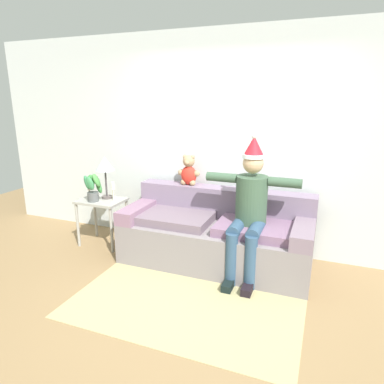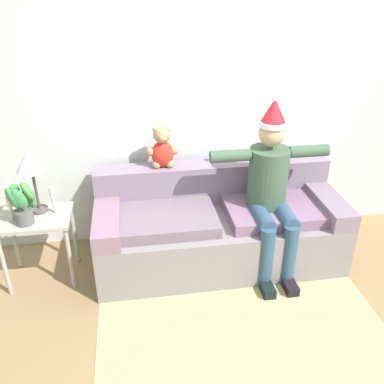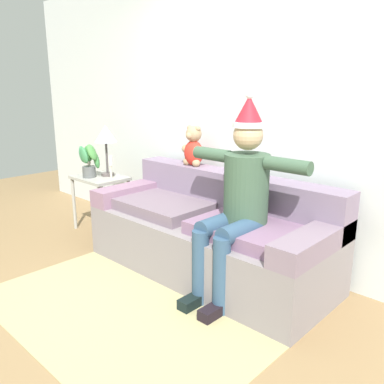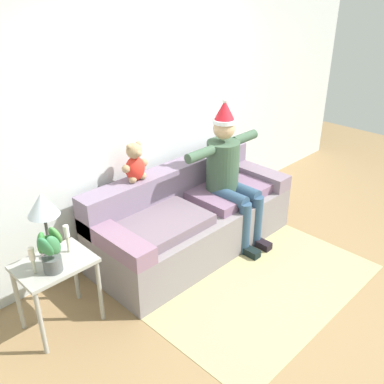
{
  "view_description": "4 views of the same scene",
  "coord_description": "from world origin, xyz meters",
  "px_view_note": "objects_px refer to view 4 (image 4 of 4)",
  "views": [
    {
      "loc": [
        1.12,
        -2.62,
        1.89
      ],
      "look_at": [
        -0.23,
        0.82,
        0.89
      ],
      "focal_mm": 32.26,
      "sensor_mm": 36.0,
      "label": 1
    },
    {
      "loc": [
        -0.73,
        -2.1,
        2.37
      ],
      "look_at": [
        -0.25,
        0.96,
        0.74
      ],
      "focal_mm": 38.6,
      "sensor_mm": 36.0,
      "label": 2
    },
    {
      "loc": [
        2.14,
        -1.47,
        1.58
      ],
      "look_at": [
        -0.06,
        0.85,
        0.74
      ],
      "focal_mm": 37.73,
      "sensor_mm": 36.0,
      "label": 3
    },
    {
      "loc": [
        -2.74,
        -1.71,
        2.59
      ],
      "look_at": [
        -0.15,
        0.85,
        0.76
      ],
      "focal_mm": 40.31,
      "sensor_mm": 36.0,
      "label": 4
    }
  ],
  "objects_px": {
    "teddy_bear": "(135,164)",
    "side_table": "(56,273)",
    "candle_tall": "(32,257)",
    "couch": "(191,218)",
    "candle_short": "(67,235)",
    "table_lamp": "(43,208)",
    "person_seated": "(230,172)",
    "potted_plant": "(50,249)"
  },
  "relations": [
    {
      "from": "candle_tall",
      "to": "candle_short",
      "type": "relative_size",
      "value": 0.91
    },
    {
      "from": "table_lamp",
      "to": "potted_plant",
      "type": "bearing_deg",
      "value": -113.2
    },
    {
      "from": "table_lamp",
      "to": "candle_tall",
      "type": "distance_m",
      "value": 0.37
    },
    {
      "from": "couch",
      "to": "side_table",
      "type": "bearing_deg",
      "value": -177.8
    },
    {
      "from": "person_seated",
      "to": "table_lamp",
      "type": "relative_size",
      "value": 2.8
    },
    {
      "from": "person_seated",
      "to": "candle_short",
      "type": "xyz_separation_m",
      "value": [
        -1.8,
        0.14,
        -0.02
      ]
    },
    {
      "from": "couch",
      "to": "potted_plant",
      "type": "distance_m",
      "value": 1.68
    },
    {
      "from": "couch",
      "to": "teddy_bear",
      "type": "relative_size",
      "value": 5.7
    },
    {
      "from": "potted_plant",
      "to": "side_table",
      "type": "bearing_deg",
      "value": 62.51
    },
    {
      "from": "candle_tall",
      "to": "teddy_bear",
      "type": "bearing_deg",
      "value": 15.83
    },
    {
      "from": "teddy_bear",
      "to": "candle_tall",
      "type": "height_order",
      "value": "teddy_bear"
    },
    {
      "from": "side_table",
      "to": "table_lamp",
      "type": "height_order",
      "value": "table_lamp"
    },
    {
      "from": "potted_plant",
      "to": "candle_short",
      "type": "xyz_separation_m",
      "value": [
        0.21,
        0.13,
        -0.03
      ]
    },
    {
      "from": "candle_short",
      "to": "teddy_bear",
      "type": "bearing_deg",
      "value": 17.63
    },
    {
      "from": "teddy_bear",
      "to": "couch",
      "type": "bearing_deg",
      "value": -30.91
    },
    {
      "from": "candle_tall",
      "to": "candle_short",
      "type": "bearing_deg",
      "value": 10.48
    },
    {
      "from": "potted_plant",
      "to": "teddy_bear",
      "type": "bearing_deg",
      "value": 20.56
    },
    {
      "from": "teddy_bear",
      "to": "candle_tall",
      "type": "distance_m",
      "value": 1.33
    },
    {
      "from": "person_seated",
      "to": "candle_short",
      "type": "height_order",
      "value": "person_seated"
    },
    {
      "from": "potted_plant",
      "to": "candle_short",
      "type": "relative_size",
      "value": 1.56
    },
    {
      "from": "side_table",
      "to": "table_lamp",
      "type": "bearing_deg",
      "value": 71.68
    },
    {
      "from": "person_seated",
      "to": "candle_tall",
      "type": "relative_size",
      "value": 7.06
    },
    {
      "from": "table_lamp",
      "to": "candle_short",
      "type": "xyz_separation_m",
      "value": [
        0.13,
        -0.05,
        -0.28
      ]
    },
    {
      "from": "teddy_bear",
      "to": "candle_tall",
      "type": "xyz_separation_m",
      "value": [
        -1.26,
        -0.36,
        -0.25
      ]
    },
    {
      "from": "couch",
      "to": "candle_tall",
      "type": "relative_size",
      "value": 9.92
    },
    {
      "from": "couch",
      "to": "side_table",
      "type": "xyz_separation_m",
      "value": [
        -1.56,
        -0.06,
        0.17
      ]
    },
    {
      "from": "candle_tall",
      "to": "table_lamp",
      "type": "bearing_deg",
      "value": 29.25
    },
    {
      "from": "couch",
      "to": "person_seated",
      "type": "relative_size",
      "value": 1.41
    },
    {
      "from": "side_table",
      "to": "potted_plant",
      "type": "relative_size",
      "value": 1.63
    },
    {
      "from": "candle_tall",
      "to": "candle_short",
      "type": "distance_m",
      "value": 0.33
    },
    {
      "from": "couch",
      "to": "candle_tall",
      "type": "xyz_separation_m",
      "value": [
        -1.72,
        -0.08,
        0.42
      ]
    },
    {
      "from": "potted_plant",
      "to": "candle_tall",
      "type": "relative_size",
      "value": 1.73
    },
    {
      "from": "couch",
      "to": "table_lamp",
      "type": "bearing_deg",
      "value": 178.99
    },
    {
      "from": "teddy_bear",
      "to": "side_table",
      "type": "height_order",
      "value": "teddy_bear"
    },
    {
      "from": "side_table",
      "to": "teddy_bear",
      "type": "bearing_deg",
      "value": 17.08
    },
    {
      "from": "candle_tall",
      "to": "couch",
      "type": "bearing_deg",
      "value": 2.66
    },
    {
      "from": "side_table",
      "to": "table_lamp",
      "type": "relative_size",
      "value": 1.11
    },
    {
      "from": "table_lamp",
      "to": "couch",
      "type": "bearing_deg",
      "value": -1.01
    },
    {
      "from": "table_lamp",
      "to": "candle_tall",
      "type": "bearing_deg",
      "value": -150.75
    },
    {
      "from": "person_seated",
      "to": "couch",
      "type": "bearing_deg",
      "value": 158.4
    },
    {
      "from": "candle_short",
      "to": "person_seated",
      "type": "bearing_deg",
      "value": -4.5
    },
    {
      "from": "potted_plant",
      "to": "candle_tall",
      "type": "xyz_separation_m",
      "value": [
        -0.11,
        0.07,
        -0.05
      ]
    }
  ]
}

